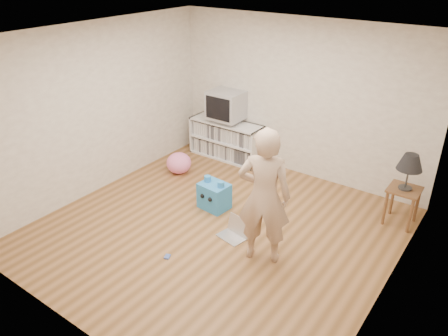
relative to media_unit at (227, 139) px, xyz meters
name	(u,v)px	position (x,y,z in m)	size (l,w,h in m)	color
ground	(217,229)	(1.28, -2.04, -0.35)	(4.50, 4.50, 0.00)	brown
walls	(216,143)	(1.28, -2.04, 0.95)	(4.52, 4.52, 2.60)	beige
ceiling	(215,37)	(1.28, -2.04, 2.25)	(4.50, 4.50, 0.01)	white
media_unit	(227,139)	(0.00, 0.00, 0.00)	(1.40, 0.45, 0.70)	white
dvd_deck	(226,120)	(0.00, -0.02, 0.39)	(0.45, 0.35, 0.07)	gray
crt_tv	(226,105)	(0.00, -0.02, 0.67)	(0.60, 0.53, 0.50)	#A5A5AA
side_table	(403,197)	(3.27, -0.39, 0.07)	(0.42, 0.42, 0.55)	brown
table_lamp	(410,163)	(3.27, -0.39, 0.59)	(0.34, 0.34, 0.52)	#333333
person	(264,197)	(2.09, -2.19, 0.52)	(0.64, 0.42, 1.75)	tan
laptop	(235,231)	(1.56, -2.01, -0.28)	(0.42, 0.36, 0.25)	silver
playing_cards	(167,257)	(1.14, -2.90, -0.34)	(0.07, 0.09, 0.02)	#4661BC
plush_blue	(214,195)	(0.90, -1.59, -0.14)	(0.45, 0.40, 0.49)	#2781CE
plush_pink	(179,163)	(-0.30, -1.02, -0.17)	(0.43, 0.43, 0.36)	pink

